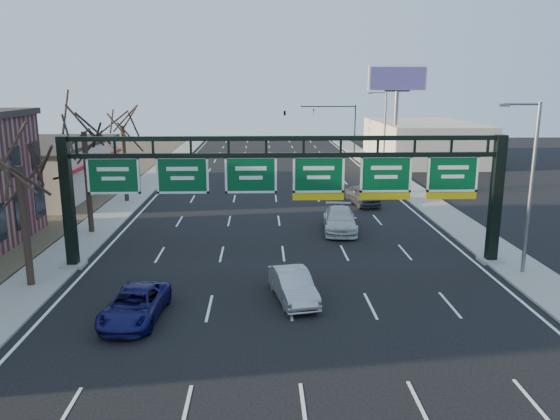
{
  "coord_description": "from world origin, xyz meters",
  "views": [
    {
      "loc": [
        -1.26,
        -21.08,
        9.9
      ],
      "look_at": [
        -0.27,
        7.71,
        3.2
      ],
      "focal_mm": 35.0,
      "sensor_mm": 36.0,
      "label": 1
    }
  ],
  "objects_px": {
    "sign_gantry": "(288,183)",
    "car_silver_sedan": "(293,286)",
    "car_white_wagon": "(340,220)",
    "car_blue_suv": "(135,305)"
  },
  "relations": [
    {
      "from": "car_blue_suv",
      "to": "sign_gantry",
      "type": "bearing_deg",
      "value": 50.41
    },
    {
      "from": "sign_gantry",
      "to": "car_blue_suv",
      "type": "relative_size",
      "value": 5.14
    },
    {
      "from": "sign_gantry",
      "to": "car_silver_sedan",
      "type": "height_order",
      "value": "sign_gantry"
    },
    {
      "from": "car_blue_suv",
      "to": "car_white_wagon",
      "type": "xyz_separation_m",
      "value": [
        10.82,
        14.06,
        0.11
      ]
    },
    {
      "from": "sign_gantry",
      "to": "car_silver_sedan",
      "type": "distance_m",
      "value": 6.5
    },
    {
      "from": "sign_gantry",
      "to": "car_white_wagon",
      "type": "height_order",
      "value": "sign_gantry"
    },
    {
      "from": "sign_gantry",
      "to": "car_white_wagon",
      "type": "bearing_deg",
      "value": 60.51
    },
    {
      "from": "car_blue_suv",
      "to": "car_silver_sedan",
      "type": "bearing_deg",
      "value": 20.05
    },
    {
      "from": "sign_gantry",
      "to": "car_white_wagon",
      "type": "relative_size",
      "value": 4.58
    },
    {
      "from": "car_silver_sedan",
      "to": "car_white_wagon",
      "type": "height_order",
      "value": "car_white_wagon"
    }
  ]
}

